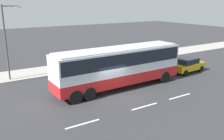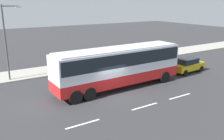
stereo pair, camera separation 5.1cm
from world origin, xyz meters
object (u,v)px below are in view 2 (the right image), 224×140
Objects in this scene: coach_bus at (119,63)px; street_lamp at (7,38)px; car_yellow_taxi at (187,65)px; pedestrian_near_curb at (104,54)px.

street_lamp reaches higher than coach_bus.
car_yellow_taxi is (9.21, 0.21, -1.43)m from coach_bus.
car_yellow_taxi is 2.53× the size of pedestrian_near_curb.
coach_bus reaches higher than pedestrian_near_curb.
street_lamp is (-11.60, -1.58, 3.15)m from pedestrian_near_curb.
car_yellow_taxi is 10.29m from pedestrian_near_curb.
car_yellow_taxi is 0.59× the size of street_lamp.
coach_bus is 7.37× the size of pedestrian_near_curb.
pedestrian_near_curb is at bearing 7.78° from street_lamp.
coach_bus is 2.91× the size of car_yellow_taxi.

